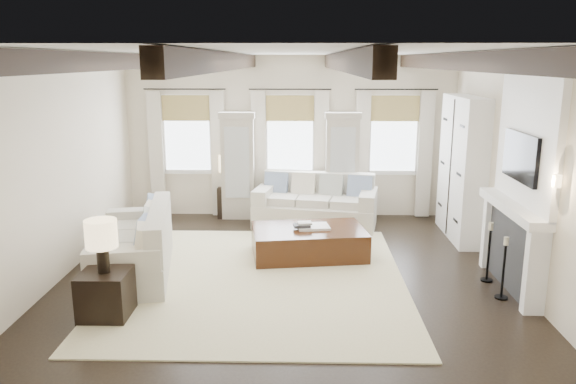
{
  "coord_description": "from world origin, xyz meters",
  "views": [
    {
      "loc": [
        0.21,
        -7.39,
        3.1
      ],
      "look_at": [
        0.02,
        0.88,
        1.15
      ],
      "focal_mm": 35.0,
      "sensor_mm": 36.0,
      "label": 1
    }
  ],
  "objects_px": {
    "sofa_left": "(137,248)",
    "side_table_front": "(106,295)",
    "ottoman": "(308,242)",
    "side_table_back": "(229,202)",
    "sofa_back": "(316,205)"
  },
  "relations": [
    {
      "from": "sofa_back",
      "to": "side_table_back",
      "type": "xyz_separation_m",
      "value": [
        -1.75,
        0.53,
        -0.08
      ]
    },
    {
      "from": "sofa_left",
      "to": "side_table_front",
      "type": "xyz_separation_m",
      "value": [
        0.02,
        -1.45,
        -0.11
      ]
    },
    {
      "from": "sofa_left",
      "to": "side_table_front",
      "type": "height_order",
      "value": "sofa_left"
    },
    {
      "from": "ottoman",
      "to": "side_table_front",
      "type": "xyz_separation_m",
      "value": [
        -2.52,
        -2.27,
        0.06
      ]
    },
    {
      "from": "sofa_back",
      "to": "ottoman",
      "type": "distance_m",
      "value": 1.82
    },
    {
      "from": "sofa_back",
      "to": "sofa_left",
      "type": "height_order",
      "value": "sofa_left"
    },
    {
      "from": "side_table_front",
      "to": "side_table_back",
      "type": "bearing_deg",
      "value": 78.5
    },
    {
      "from": "sofa_left",
      "to": "side_table_back",
      "type": "distance_m",
      "value": 3.29
    },
    {
      "from": "ottoman",
      "to": "side_table_back",
      "type": "height_order",
      "value": "side_table_back"
    },
    {
      "from": "sofa_back",
      "to": "side_table_front",
      "type": "distance_m",
      "value": 4.87
    },
    {
      "from": "ottoman",
      "to": "side_table_back",
      "type": "bearing_deg",
      "value": 115.97
    },
    {
      "from": "side_table_back",
      "to": "sofa_back",
      "type": "bearing_deg",
      "value": -16.82
    },
    {
      "from": "ottoman",
      "to": "side_table_back",
      "type": "distance_m",
      "value": 2.82
    },
    {
      "from": "side_table_back",
      "to": "ottoman",
      "type": "bearing_deg",
      "value": -55.83
    },
    {
      "from": "sofa_left",
      "to": "ottoman",
      "type": "relative_size",
      "value": 1.38
    }
  ]
}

